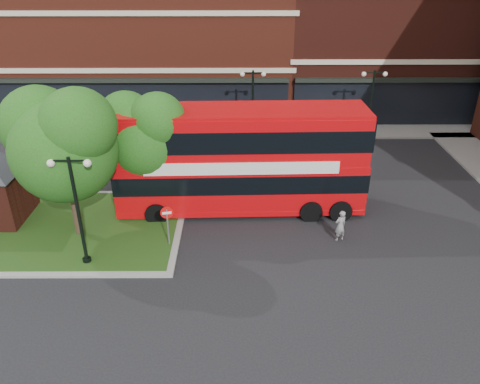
{
  "coord_description": "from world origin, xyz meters",
  "views": [
    {
      "loc": [
        1.01,
        -16.28,
        12.08
      ],
      "look_at": [
        1.09,
        3.04,
        2.0
      ],
      "focal_mm": 35.0,
      "sensor_mm": 36.0,
      "label": 1
    }
  ],
  "objects_px": {
    "bus": "(241,153)",
    "car_silver": "(206,134)",
    "woman": "(340,226)",
    "car_white": "(329,126)"
  },
  "relations": [
    {
      "from": "bus",
      "to": "car_white",
      "type": "height_order",
      "value": "bus"
    },
    {
      "from": "woman",
      "to": "car_white",
      "type": "xyz_separation_m",
      "value": [
        1.92,
        14.0,
        -0.16
      ]
    },
    {
      "from": "car_silver",
      "to": "bus",
      "type": "bearing_deg",
      "value": -163.82
    },
    {
      "from": "bus",
      "to": "woman",
      "type": "distance_m",
      "value": 5.98
    },
    {
      "from": "bus",
      "to": "car_white",
      "type": "distance_m",
      "value": 12.93
    },
    {
      "from": "bus",
      "to": "car_silver",
      "type": "distance_m",
      "value": 10.01
    },
    {
      "from": "woman",
      "to": "car_silver",
      "type": "bearing_deg",
      "value": -84.56
    },
    {
      "from": "bus",
      "to": "woman",
      "type": "height_order",
      "value": "bus"
    },
    {
      "from": "woman",
      "to": "car_silver",
      "type": "height_order",
      "value": "woman"
    },
    {
      "from": "bus",
      "to": "car_silver",
      "type": "height_order",
      "value": "bus"
    }
  ]
}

